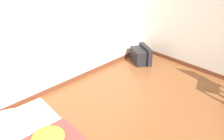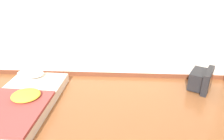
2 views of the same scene
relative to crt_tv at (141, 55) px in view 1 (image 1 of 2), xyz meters
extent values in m
cube|color=silver|center=(-2.38, 0.46, 1.11)|extent=(8.37, 0.06, 2.60)
cube|color=brown|center=(-2.38, 0.42, -0.15)|extent=(8.37, 0.02, 0.09)
ellipsoid|color=white|center=(-3.26, -0.03, 0.05)|extent=(0.54, 0.36, 0.14)
ellipsoid|color=yellow|center=(-2.99, -0.85, 0.07)|extent=(0.54, 0.53, 0.11)
cube|color=black|center=(-0.06, 0.03, -0.01)|extent=(0.45, 0.54, 0.32)
cube|color=black|center=(0.09, -0.05, 0.01)|extent=(0.37, 0.57, 0.41)
cube|color=black|center=(0.14, -0.08, 0.02)|extent=(0.23, 0.43, 0.29)
camera|label=1|loc=(-3.84, -2.90, 2.21)|focal=35.00mm
camera|label=2|loc=(-1.46, -3.72, 1.86)|focal=35.00mm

